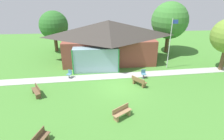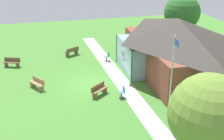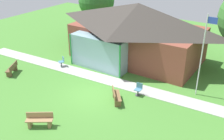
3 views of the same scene
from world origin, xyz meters
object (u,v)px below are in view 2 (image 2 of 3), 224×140
Objects in this scene: bench_front_center at (37,84)px; bench_mid_left at (72,52)px; bench_front_left at (12,63)px; patio_chair_lawn_spare at (122,92)px; patio_chair_west at (107,57)px; bench_rear_near_path at (99,90)px; tree_behind_pavilion_left at (182,13)px; pavilion at (174,46)px; tree_east_hedge at (209,115)px; flagpole at (172,74)px.

bench_front_center and bench_mid_left have the same top height.
bench_front_left is 11.57m from patio_chair_lawn_spare.
patio_chair_west reaches higher than bench_front_center.
bench_rear_near_path is at bearing -150.57° from bench_front_center.
patio_chair_west reaches higher than bench_rear_near_path.
tree_behind_pavilion_left reaches higher than patio_chair_lawn_spare.
pavilion is at bearing -123.27° from bench_front_center.
patio_chair_west is 0.15× the size of tree_east_hedge.
pavilion is at bearing 154.00° from flagpole.
bench_front_center is at bearing -64.68° from tree_behind_pavilion_left.
bench_rear_near_path and bench_front_center have the same top height.
bench_mid_left is 0.27× the size of tree_behind_pavilion_left.
tree_east_hedge is at bearing 139.32° from bench_front_left.
tree_east_hedge is at bearing -109.00° from bench_mid_left.
patio_chair_west is (-4.45, 6.61, 0.01)m from bench_front_center.
bench_mid_left is at bearing -129.64° from pavilion.
bench_rear_near_path is (2.43, -6.95, -2.13)m from pavilion.
patio_chair_lawn_spare is at bearing -105.96° from bench_mid_left.
bench_front_center is 7.97m from patio_chair_west.
bench_front_center is 1.73× the size of patio_chair_lawn_spare.
bench_front_center is at bearing 133.73° from bench_front_left.
pavilion is 7.66m from bench_rear_near_path.
bench_rear_near_path is 14.92m from tree_behind_pavilion_left.
tree_behind_pavilion_left is (-10.35, 9.46, 3.20)m from patio_chair_lawn_spare.
flagpole is 11.18m from patio_chair_west.
patio_chair_west is at bearing -72.06° from tree_behind_pavilion_left.
patio_chair_lawn_spare reaches higher than bench_front_center.
bench_front_center is 6.75m from patio_chair_lawn_spare.
tree_behind_pavilion_left reaches higher than bench_front_center.
pavilion is 13.50× the size of patio_chair_west.
patio_chair_lawn_spare is 14.38m from tree_behind_pavilion_left.
bench_mid_left is 1.76× the size of patio_chair_west.
patio_chair_west is 0.15× the size of tree_behind_pavilion_left.
bench_rear_near_path is 0.97× the size of bench_front_center.
patio_chair_west is (2.35, 3.12, 0.01)m from bench_mid_left.
tree_east_hedge is (16.52, 0.72, 3.37)m from patio_chair_west.
tree_behind_pavilion_left is at bearing -99.04° from bench_front_center.
flagpole is at bearing -139.26° from patio_chair_west.
bench_rear_near_path is 0.26× the size of tree_east_hedge.
bench_rear_near_path is 1.75m from patio_chair_lawn_spare.
pavilion is 14.65m from bench_front_left.
bench_front_left and bench_mid_left have the same top height.
bench_front_center is (0.22, -11.44, -2.13)m from pavilion.
bench_rear_near_path is at bearing -70.77° from pavilion.
patio_chair_west is at bearing -146.76° from bench_rear_near_path.
bench_rear_near_path is 1.68× the size of patio_chair_lawn_spare.
bench_mid_left is at bearing -61.49° from bench_front_center.
tree_behind_pavilion_left is at bearing -45.07° from patio_chair_lawn_spare.
tree_behind_pavilion_left is (-13.61, 7.23, 0.56)m from flagpole.
flagpole is at bearing -161.60° from bench_front_center.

